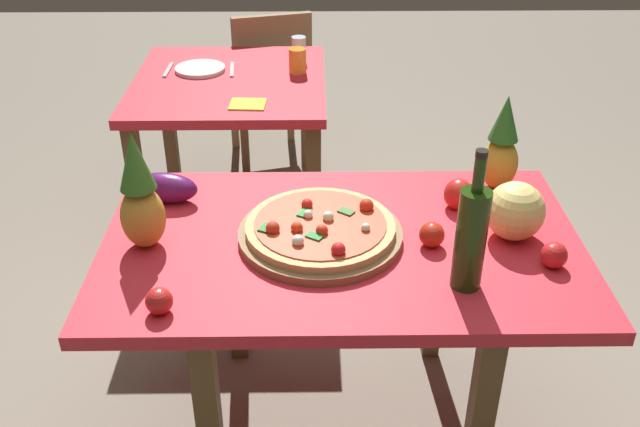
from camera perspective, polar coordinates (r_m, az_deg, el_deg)
ground_plane at (r=2.44m, az=1.48°, el=-16.62°), size 10.00×10.00×0.00m
display_table at (r=2.01m, az=1.72°, el=-4.23°), size 1.32×0.80×0.73m
background_table at (r=3.15m, az=-7.19°, el=8.74°), size 0.82×0.88×0.73m
dining_chair at (r=3.81m, az=-4.08°, el=10.73°), size 0.49×0.49×0.85m
pizza_board at (r=1.96m, az=0.02°, el=-1.70°), size 0.45×0.45×0.02m
pizza at (r=1.94m, az=0.02°, el=-1.06°), size 0.41×0.41×0.06m
wine_bottle at (r=1.75m, az=12.05°, el=-1.83°), size 0.08×0.08×0.37m
pineapple_left at (r=1.92m, az=-14.27°, el=1.28°), size 0.12×0.12×0.33m
pineapple_right at (r=2.22m, az=14.38°, el=5.13°), size 0.11×0.11×0.30m
melon at (r=2.00m, az=15.40°, el=0.20°), size 0.16×0.16×0.16m
bell_pepper at (r=2.13m, az=11.07°, el=1.53°), size 0.09×0.09×0.10m
eggplant at (r=2.17m, az=-12.35°, el=2.05°), size 0.21×0.12×0.09m
tomato_at_corner at (r=1.73m, az=-12.81°, el=-6.87°), size 0.07×0.07×0.07m
tomato_beside_pepper at (r=1.94m, az=8.98°, el=-1.70°), size 0.07×0.07×0.07m
tomato_near_board at (r=1.93m, az=18.31°, el=-3.19°), size 0.07×0.07×0.07m
drinking_glass_juice at (r=3.14m, az=-1.82°, el=12.18°), size 0.08×0.08×0.11m
drinking_glass_water at (r=3.29m, az=-1.72°, el=13.09°), size 0.06×0.06×0.11m
dinner_plate at (r=3.22m, az=-9.62°, el=11.41°), size 0.22×0.22×0.02m
fork_utensil at (r=3.25m, az=-12.10°, el=11.24°), size 0.02×0.18×0.01m
knife_utensil at (r=3.21m, az=-7.09°, el=11.43°), size 0.03×0.18×0.01m
napkin_folded at (r=2.83m, az=-5.83°, el=8.75°), size 0.15×0.13×0.01m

